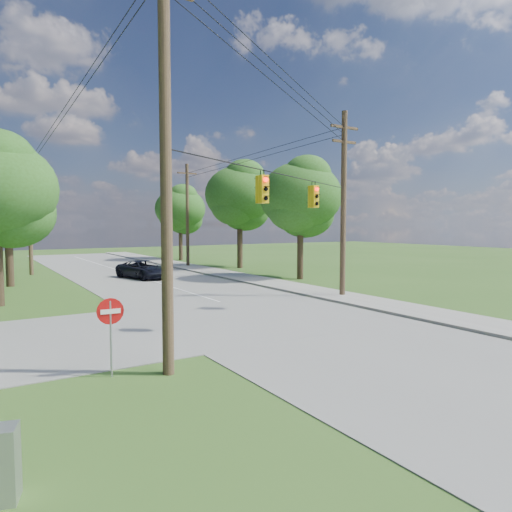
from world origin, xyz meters
TOP-DOWN VIEW (x-y plane):
  - ground at (0.00, 0.00)m, footprint 140.00×140.00m
  - main_road at (2.00, 5.00)m, footprint 10.00×100.00m
  - sidewalk_east at (8.70, 5.00)m, footprint 2.60×100.00m
  - pole_sw at (-4.60, 0.40)m, footprint 2.00×0.32m
  - pole_ne at (8.90, 8.00)m, footprint 2.00×0.32m
  - pole_north_e at (8.90, 30.00)m, footprint 2.00×0.32m
  - pole_north_w at (-5.00, 30.00)m, footprint 2.00×0.32m
  - power_lines at (1.50, 11.54)m, footprint 13.93×29.62m
  - traffic_signals at (2.55, 4.43)m, footprint 4.91×3.27m
  - tree_w_mid at (-7.00, 23.00)m, footprint 6.40×6.40m
  - tree_e_near at (12.00, 16.00)m, footprint 6.20×6.20m
  - tree_e_mid at (12.50, 26.00)m, footprint 6.60×6.60m
  - tree_e_far at (11.50, 38.00)m, footprint 5.80×5.80m
  - car_main_north at (1.98, 22.53)m, footprint 3.51×5.34m
  - do_not_enter_sign at (-6.01, 1.00)m, footprint 0.72×0.11m

SIDE VIEW (x-z plane):
  - ground at x=0.00m, z-range 0.00..0.00m
  - main_road at x=2.00m, z-range 0.00..0.03m
  - sidewalk_east at x=8.70m, z-range 0.00..0.12m
  - car_main_north at x=1.98m, z-range 0.03..1.40m
  - do_not_enter_sign at x=-6.01m, z-range 0.51..2.68m
  - pole_north_e at x=8.90m, z-range 0.13..10.13m
  - pole_north_w at x=-5.00m, z-range 0.13..10.13m
  - pole_ne at x=8.90m, z-range 0.22..10.72m
  - traffic_signals at x=2.55m, z-range 4.97..6.02m
  - tree_e_far at x=11.50m, z-range 1.76..10.08m
  - pole_sw at x=-4.60m, z-range 0.23..12.23m
  - tree_e_near at x=12.00m, z-range 1.85..10.66m
  - tree_w_mid at x=-7.00m, z-range 1.97..11.19m
  - tree_e_mid at x=12.50m, z-range 2.09..11.73m
  - power_lines at x=1.50m, z-range 6.69..11.62m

